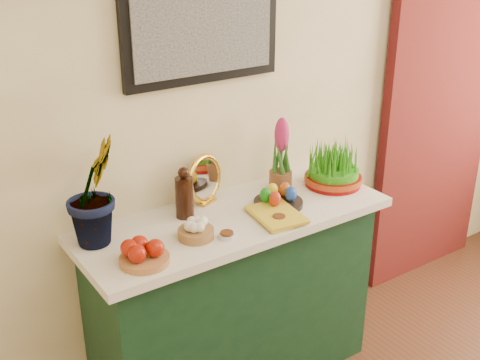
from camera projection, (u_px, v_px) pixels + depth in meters
The scene contains 13 objects.
sideboard at pixel (234, 303), 2.81m from camera, with size 1.30×0.45×0.85m, color #14391F.
tablecloth at pixel (234, 218), 2.63m from camera, with size 1.40×0.55×0.04m, color silver.
hyacinth_green at pixel (92, 175), 2.29m from camera, with size 0.29×0.24×0.57m, color #2B651F.
apple_bowl at pixel (144, 253), 2.23m from camera, with size 0.20×0.20×0.10m.
garlic_basket at pixel (196, 230), 2.41m from camera, with size 0.17×0.17×0.08m.
vinegar_cruet at pixel (184, 195), 2.56m from camera, with size 0.08×0.08×0.23m.
mirror at pixel (204, 179), 2.69m from camera, with size 0.23×0.13×0.23m.
book at pixel (257, 219), 2.54m from camera, with size 0.17×0.25×0.03m, color gold.
spice_dish_left at pixel (227, 235), 2.42m from camera, with size 0.07×0.07×0.03m.
spice_dish_right at pixel (279, 219), 2.55m from camera, with size 0.07×0.07×0.03m.
egg_plate at pixel (278, 198), 2.69m from camera, with size 0.26×0.26×0.09m.
hyacinth_pink at pixel (281, 157), 2.81m from camera, with size 0.11×0.11×0.35m.
wheatgrass_sabzeh at pixel (334, 166), 2.88m from camera, with size 0.28×0.28×0.23m.
Camera 1 is at (-1.63, 0.05, 2.06)m, focal length 45.00 mm.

